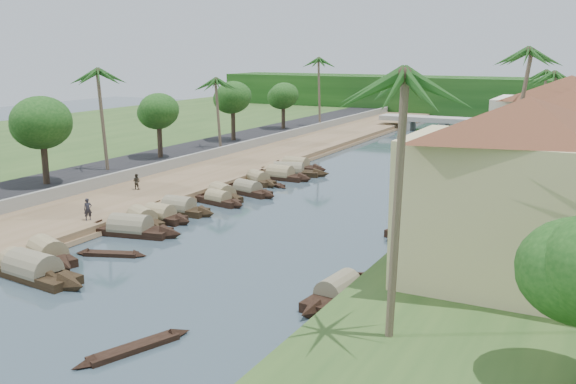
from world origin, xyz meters
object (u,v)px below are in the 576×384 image
at_px(building_near, 522,192).
at_px(sampan_1, 48,254).
at_px(bridge, 462,122).
at_px(sampan_0, 33,271).
at_px(person_near, 88,209).

relative_size(building_near, sampan_1, 1.94).
xyz_separation_m(bridge, sampan_0, (-7.91, -82.98, -1.30)).
height_order(sampan_0, person_near, person_near).
bearing_deg(person_near, building_near, -56.84).
height_order(bridge, sampan_0, bridge).
relative_size(sampan_0, sampan_1, 1.27).
height_order(sampan_0, sampan_1, sampan_0).
distance_m(sampan_0, sampan_1, 3.38).
bearing_deg(person_near, sampan_1, -122.96).
bearing_deg(sampan_1, building_near, 33.26).
height_order(bridge, person_near, person_near).
distance_m(building_near, sampan_1, 29.99).
distance_m(bridge, sampan_0, 83.37).
bearing_deg(sampan_0, person_near, 122.20).
distance_m(bridge, person_near, 74.50).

